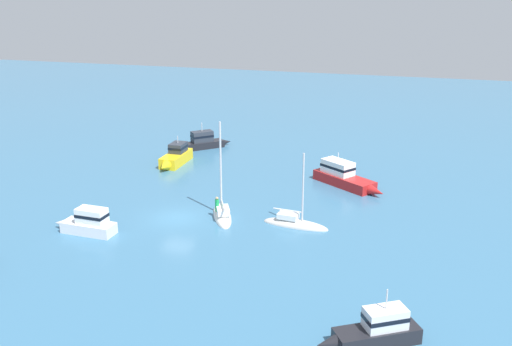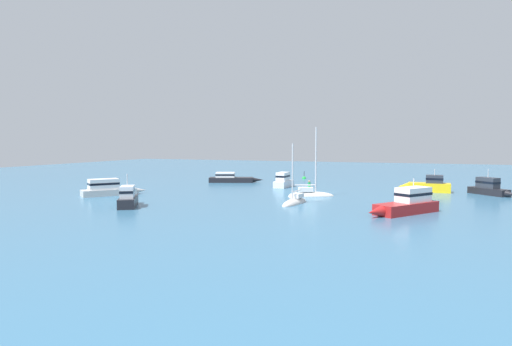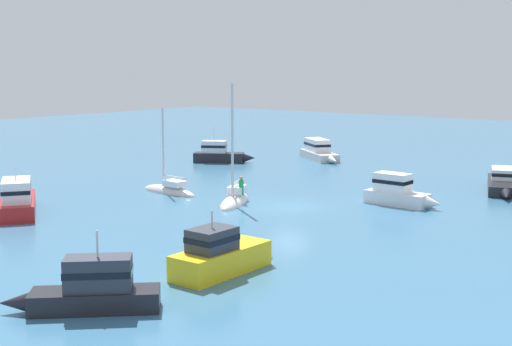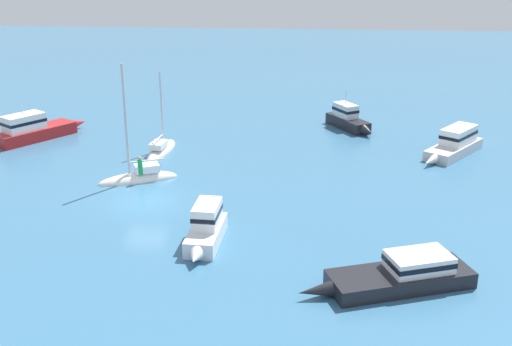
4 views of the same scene
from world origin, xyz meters
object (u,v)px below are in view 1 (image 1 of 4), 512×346
object	(u,v)px
cabin_cruiser	(344,176)
sailboat	(222,215)
motor_cruiser_1	(375,330)
sailboat_1	(295,224)
powerboat	(205,141)
motor_cruiser	(88,223)
cabin_cruiser_2	(175,157)

from	to	relation	value
cabin_cruiser	sailboat	bearing A→B (deg)	-92.92
motor_cruiser_1	sailboat_1	size ratio (longest dim) A/B	0.84
cabin_cruiser	powerboat	distance (m)	18.94
cabin_cruiser	sailboat	world-z (taller)	sailboat
motor_cruiser	sailboat_1	bearing A→B (deg)	-155.85
motor_cruiser	sailboat_1	world-z (taller)	sailboat_1
cabin_cruiser_2	motor_cruiser	size ratio (longest dim) A/B	1.17
cabin_cruiser	motor_cruiser_1	world-z (taller)	motor_cruiser_1
motor_cruiser	cabin_cruiser_2	bearing A→B (deg)	-84.73
sailboat_1	cabin_cruiser	bearing A→B (deg)	83.75
cabin_cruiser	motor_cruiser	size ratio (longest dim) A/B	1.42
cabin_cruiser_2	sailboat_1	size ratio (longest dim) A/B	0.92
motor_cruiser	sailboat	world-z (taller)	sailboat
cabin_cruiser	sailboat	xyz separation A→B (m)	(10.46, -8.27, -0.68)
cabin_cruiser	cabin_cruiser_2	xyz separation A→B (m)	(-1.75, -17.67, -0.06)
powerboat	sailboat_1	size ratio (longest dim) A/B	0.77
powerboat	motor_cruiser_1	bearing A→B (deg)	-99.35
motor_cruiser_1	sailboat_1	bearing A→B (deg)	-93.85
powerboat	motor_cruiser	bearing A→B (deg)	-132.98
powerboat	sailboat	size ratio (longest dim) A/B	0.60
cabin_cruiser	sailboat_1	xyz separation A→B (m)	(10.58, -2.24, -0.76)
cabin_cruiser	powerboat	bearing A→B (deg)	-170.78
cabin_cruiser	sailboat_1	size ratio (longest dim) A/B	1.12
powerboat	sailboat_1	xyz separation A→B (m)	(18.94, 14.75, -0.70)
powerboat	cabin_cruiser_2	size ratio (longest dim) A/B	0.83
motor_cruiser_1	sailboat	bearing A→B (deg)	-78.26
powerboat	sailboat_1	distance (m)	24.02
cabin_cruiser	cabin_cruiser_2	size ratio (longest dim) A/B	1.21
motor_cruiser	sailboat	distance (m)	10.44
powerboat	motor_cruiser_1	xyz separation A→B (m)	(33.11, 22.21, -0.01)
motor_cruiser	motor_cruiser_1	distance (m)	23.67
sailboat	motor_cruiser	bearing A→B (deg)	98.72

